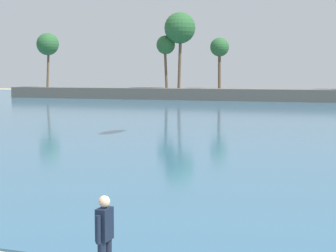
{
  "coord_description": "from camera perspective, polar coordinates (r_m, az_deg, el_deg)",
  "views": [
    {
      "loc": [
        4.79,
        -1.3,
        3.78
      ],
      "look_at": [
        -0.96,
        14.09,
        2.26
      ],
      "focal_mm": 58.52,
      "sensor_mm": 36.0,
      "label": 1
    }
  ],
  "objects": [
    {
      "name": "palm_headland",
      "position": [
        80.49,
        15.07,
        4.38
      ],
      "size": [
        104.42,
        6.46,
        13.4
      ],
      "color": "#605B54",
      "rests_on": "ground"
    },
    {
      "name": "sea",
      "position": [
        65.11,
        16.22,
        1.79
      ],
      "size": [
        220.0,
        110.63,
        0.06
      ],
      "primitive_type": "cube",
      "color": "#33607F",
      "rests_on": "ground"
    },
    {
      "name": "person_at_waterline",
      "position": [
        10.0,
        -6.62,
        -11.52
      ],
      "size": [
        0.21,
        0.55,
        1.67
      ],
      "color": "#141E33",
      "rests_on": "ground"
    }
  ]
}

